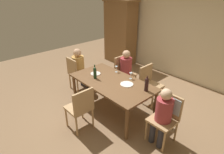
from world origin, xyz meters
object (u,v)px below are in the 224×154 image
Objects in this scene: chair_far_right at (149,82)px; person_man_guest at (163,113)px; dining_table at (112,84)px; wine_bottle_dark_red at (95,72)px; armoire_cabinet at (120,32)px; handbag at (162,104)px; chair_far_left at (123,71)px; chair_near at (81,106)px; chair_right_end at (167,112)px; chair_left_end at (76,72)px; person_man_bearded at (127,68)px; dinner_plate_host at (96,74)px; wine_glass_centre at (116,68)px; wine_glass_near_left at (131,74)px; dinner_plate_guest_left at (127,84)px; person_woman_host at (79,66)px; wine_bottle_tall_green at (147,84)px.

chair_far_right is 1.35m from person_man_guest.
person_man_guest is at bearing -1.11° from dining_table.
wine_bottle_dark_red is at bearing -33.14° from chair_far_right.
handbag is (2.82, -1.37, -0.99)m from armoire_cabinet.
chair_far_left is 1.00× the size of chair_near.
chair_right_end is 1.06m from handbag.
chair_left_end is 1.00× the size of chair_far_right.
person_man_bearded is 4.80× the size of dinner_plate_host.
armoire_cabinet is at bearing 133.53° from wine_glass_centre.
wine_glass_near_left is (0.11, 1.27, 0.31)m from chair_near.
armoire_cabinet reaches higher than wine_glass_centre.
chair_near is 1.83m from person_man_bearded.
chair_left_end is at bearing 4.55° from chair_right_end.
dinner_plate_guest_left is at bearing 7.41° from chair_left_end.
wine_glass_centre is 0.53× the size of handbag.
person_man_bearded is at bearing 114.38° from dining_table.
chair_far_left is 1.19m from person_woman_host.
wine_bottle_dark_red is (-0.70, -1.07, 0.34)m from chair_far_right.
chair_near is at bearing -57.48° from wine_bottle_dark_red.
chair_far_left is at bearing -26.28° from person_man_guest.
wine_bottle_tall_green reaches higher than dinner_plate_guest_left.
person_man_guest is at bearing 62.25° from person_man_bearded.
wine_bottle_dark_red is at bearing -40.10° from dinner_plate_host.
handbag is at bearing 90.00° from chair_far_right.
wine_glass_centre is 0.63× the size of dinner_plate_host.
chair_near is at bearing 18.78° from chair_far_left.
chair_far_right is 6.17× the size of wine_glass_near_left.
person_man_bearded reaches higher than chair_near.
dining_table is (2.05, -2.25, -0.44)m from armoire_cabinet.
dining_table is at bearing -20.99° from chair_far_right.
person_woman_host is at bearing 2.11° from chair_right_end.
wine_bottle_tall_green is 1.31m from dinner_plate_host.
person_man_guest is 1.19m from handbag.
dining_table is 1.30m from handbag.
armoire_cabinet is at bearing 123.51° from dinner_plate_host.
dinner_plate_host is (1.52, -2.29, -0.36)m from armoire_cabinet.
dining_table is 0.47m from wine_glass_near_left.
chair_near reaches higher than wine_glass_near_left.
chair_left_end is 6.17× the size of wine_glass_centre.
chair_left_end is at bearing -155.19° from wine_glass_centre.
dining_table is 0.46m from wine_bottle_dark_red.
wine_glass_near_left is (1.52, 0.36, 0.18)m from person_woman_host.
person_man_guest is 1.67m from wine_glass_centre.
wine_bottle_dark_red is (-1.11, -0.41, -0.01)m from wine_bottle_tall_green.
dinner_plate_host is (-0.53, -0.04, 0.08)m from dining_table.
chair_right_end is at bearing 4.55° from chair_left_end.
chair_right_end is 1.19m from wine_glass_near_left.
armoire_cabinet is 2.77m from dinner_plate_host.
person_man_guest is 3.93× the size of handbag.
chair_near is at bearing -32.73° from person_woman_host.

